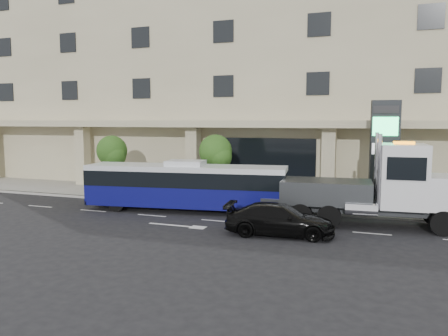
% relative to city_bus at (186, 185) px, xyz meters
% --- Properties ---
extents(ground, '(120.00, 120.00, 0.00)m').
position_rel_city_bus_xyz_m(ground, '(2.71, -0.39, -1.56)').
color(ground, black).
rests_on(ground, ground).
extents(sidewalk, '(120.00, 6.00, 0.15)m').
position_rel_city_bus_xyz_m(sidewalk, '(2.71, 4.61, -1.48)').
color(sidewalk, gray).
rests_on(sidewalk, ground).
extents(curb, '(120.00, 0.30, 0.15)m').
position_rel_city_bus_xyz_m(curb, '(2.71, 1.61, -1.48)').
color(curb, gray).
rests_on(curb, ground).
extents(convention_center, '(60.00, 17.60, 20.00)m').
position_rel_city_bus_xyz_m(convention_center, '(2.71, 15.03, 8.42)').
color(convention_center, tan).
rests_on(convention_center, ground).
extents(tree_left, '(2.27, 2.20, 4.22)m').
position_rel_city_bus_xyz_m(tree_left, '(-7.27, 3.20, 1.55)').
color(tree_left, '#422B19').
rests_on(tree_left, sidewalk).
extents(tree_mid, '(2.28, 2.20, 4.38)m').
position_rel_city_bus_xyz_m(tree_mid, '(0.73, 3.20, 1.70)').
color(tree_mid, '#422B19').
rests_on(tree_mid, sidewalk).
extents(tree_right, '(2.10, 2.00, 4.04)m').
position_rel_city_bus_xyz_m(tree_right, '(12.23, 3.20, 1.48)').
color(tree_right, '#422B19').
rests_on(tree_right, sidewalk).
extents(city_bus, '(12.30, 4.11, 3.06)m').
position_rel_city_bus_xyz_m(city_bus, '(0.00, 0.00, 0.00)').
color(city_bus, black).
rests_on(city_bus, ground).
extents(tow_truck, '(10.60, 3.17, 4.82)m').
position_rel_city_bus_xyz_m(tow_truck, '(11.12, -0.23, 0.42)').
color(tow_truck, '#2D3033').
rests_on(tow_truck, ground).
extents(black_sedan, '(5.36, 2.61, 1.50)m').
position_rel_city_bus_xyz_m(black_sedan, '(6.54, -3.63, -0.81)').
color(black_sedan, black).
rests_on(black_sedan, ground).
extents(signage_pylon, '(1.68, 0.83, 6.46)m').
position_rel_city_bus_xyz_m(signage_pylon, '(11.19, 3.41, 1.87)').
color(signage_pylon, black).
rests_on(signage_pylon, sidewalk).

